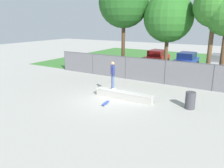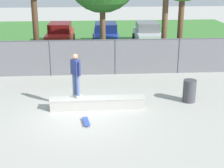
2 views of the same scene
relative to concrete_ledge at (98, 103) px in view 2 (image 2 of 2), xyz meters
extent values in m
plane|color=#ADAAA3|center=(-0.63, -0.69, -0.25)|extent=(80.00, 80.00, 0.00)
cube|color=#3D7A33|center=(-0.63, 15.07, -0.24)|extent=(29.45, 20.00, 0.02)
cube|color=#A8A59E|center=(0.00, 0.00, -0.03)|extent=(3.88, 0.49, 0.44)
cube|color=beige|center=(0.00, 0.00, 0.22)|extent=(3.92, 0.53, 0.06)
cube|color=beige|center=(-0.91, 0.20, 0.30)|extent=(0.27, 0.25, 0.10)
cube|color=beige|center=(-0.76, 0.03, 0.30)|extent=(0.27, 0.25, 0.10)
cylinder|color=#475B89|center=(-0.93, 0.18, 0.79)|extent=(0.15, 0.15, 0.88)
cylinder|color=#475B89|center=(-0.79, 0.01, 0.79)|extent=(0.15, 0.15, 0.88)
cube|color=navy|center=(-0.86, 0.10, 1.53)|extent=(0.42, 0.43, 0.60)
cylinder|color=navy|center=(-1.02, 0.28, 1.51)|extent=(0.10, 0.10, 0.58)
cylinder|color=navy|center=(-0.69, -0.09, 1.51)|extent=(0.10, 0.10, 0.58)
sphere|color=#9E7051|center=(-0.86, 0.10, 1.96)|extent=(0.22, 0.22, 0.22)
cube|color=#334CB2|center=(-0.47, -1.39, -0.17)|extent=(0.32, 0.82, 0.02)
cube|color=#B2B2B7|center=(-0.43, -1.66, -0.19)|extent=(0.15, 0.08, 0.02)
cube|color=#B2B2B7|center=(-0.51, -1.12, -0.19)|extent=(0.15, 0.08, 0.02)
cylinder|color=silver|center=(-0.51, -1.67, -0.23)|extent=(0.04, 0.06, 0.05)
cylinder|color=silver|center=(-0.35, -1.65, -0.23)|extent=(0.04, 0.06, 0.05)
cylinder|color=silver|center=(-0.59, -1.13, -0.23)|extent=(0.04, 0.06, 0.05)
cylinder|color=silver|center=(-0.43, -1.11, -0.23)|extent=(0.04, 0.06, 0.05)
cylinder|color=#4C4C51|center=(-2.37, 4.77, 0.72)|extent=(0.07, 0.07, 1.95)
cylinder|color=#4C4C51|center=(1.12, 4.77, 0.72)|extent=(0.07, 0.07, 1.95)
cylinder|color=#4C4C51|center=(4.61, 4.77, 0.72)|extent=(0.07, 0.07, 1.95)
cylinder|color=#4C4C51|center=(-0.63, 4.77, 1.66)|extent=(17.45, 0.05, 0.05)
cube|color=slate|center=(-0.63, 4.77, 0.72)|extent=(17.45, 0.01, 1.95)
cylinder|color=#47301E|center=(-3.19, 5.80, 2.13)|extent=(0.32, 0.32, 4.77)
cylinder|color=brown|center=(0.52, 6.57, 1.56)|extent=(0.32, 0.32, 3.62)
cylinder|color=brown|center=(4.00, 5.95, 2.12)|extent=(0.32, 0.32, 4.74)
cylinder|color=#513823|center=(4.91, 5.93, 1.83)|extent=(0.32, 0.32, 4.16)
cube|color=#B21E1E|center=(-2.44, 12.53, 0.42)|extent=(1.94, 4.26, 0.70)
cube|color=#621010|center=(-2.43, 12.68, 1.09)|extent=(1.67, 2.15, 0.64)
cylinder|color=black|center=(-1.58, 11.20, 0.07)|extent=(0.24, 0.65, 0.64)
cylinder|color=black|center=(-3.38, 11.26, 0.07)|extent=(0.24, 0.65, 0.64)
cylinder|color=black|center=(-1.50, 13.80, 0.07)|extent=(0.24, 0.65, 0.64)
cylinder|color=black|center=(-3.30, 13.86, 0.07)|extent=(0.24, 0.65, 0.64)
cube|color=#233D9E|center=(1.00, 12.19, 0.42)|extent=(1.94, 4.26, 0.70)
cube|color=navy|center=(1.00, 12.34, 1.09)|extent=(1.67, 2.15, 0.64)
cylinder|color=black|center=(1.85, 10.86, 0.07)|extent=(0.24, 0.65, 0.64)
cylinder|color=black|center=(0.05, 10.92, 0.07)|extent=(0.24, 0.65, 0.64)
cylinder|color=black|center=(1.94, 13.47, 0.07)|extent=(0.24, 0.65, 0.64)
cylinder|color=black|center=(0.14, 13.53, 0.07)|extent=(0.24, 0.65, 0.64)
cube|color=#B7BABF|center=(4.18, 12.36, 0.42)|extent=(1.94, 4.26, 0.70)
cube|color=slate|center=(4.19, 12.51, 1.09)|extent=(1.67, 2.15, 0.64)
cylinder|color=black|center=(5.04, 11.03, 0.07)|extent=(0.24, 0.65, 0.64)
cylinder|color=black|center=(3.24, 11.09, 0.07)|extent=(0.24, 0.65, 0.64)
cylinder|color=black|center=(5.12, 13.63, 0.07)|extent=(0.24, 0.65, 0.64)
cylinder|color=black|center=(3.33, 13.69, 0.07)|extent=(0.24, 0.65, 0.64)
cylinder|color=#3F3F44|center=(4.00, 0.52, 0.24)|extent=(0.56, 0.56, 0.98)
camera|label=1|loc=(6.30, -11.86, 4.50)|focal=35.51mm
camera|label=2|loc=(-0.32, -13.02, 5.26)|focal=54.44mm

